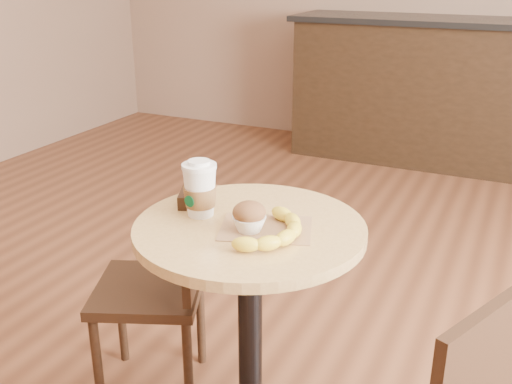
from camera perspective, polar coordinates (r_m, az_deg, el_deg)
cafe_table at (r=1.73m, az=-0.57°, el=-10.51°), size 0.63×0.63×0.75m
chair_left at (r=2.02m, az=-8.72°, el=-8.20°), size 0.45×0.45×0.79m
service_counter at (r=4.59m, az=18.00°, el=8.98°), size 2.30×0.65×1.04m
kraft_bag at (r=1.59m, az=0.95°, el=-3.48°), size 0.28×0.25×0.00m
coffee_cup at (r=1.66m, az=-5.36°, el=0.11°), size 0.10×0.10×0.16m
muffin at (r=1.56m, az=-0.65°, el=-2.37°), size 0.09×0.09×0.08m
banana at (r=1.53m, az=2.02°, el=-3.70°), size 0.18×0.30×0.04m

